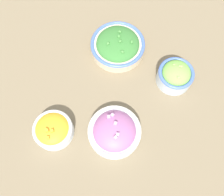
{
  "coord_description": "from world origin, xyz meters",
  "views": [
    {
      "loc": [
        -0.23,
        -0.19,
        0.77
      ],
      "look_at": [
        0.0,
        0.0,
        0.03
      ],
      "focal_mm": 40.0,
      "sensor_mm": 36.0,
      "label": 1
    }
  ],
  "objects_px": {
    "bowl_red_onion": "(114,131)",
    "bowl_lettuce": "(175,75)",
    "bowl_broccoli": "(118,45)",
    "bowl_squash": "(53,130)"
  },
  "relations": [
    {
      "from": "bowl_red_onion",
      "to": "bowl_lettuce",
      "type": "height_order",
      "value": "bowl_lettuce"
    },
    {
      "from": "bowl_broccoli",
      "to": "bowl_red_onion",
      "type": "bearing_deg",
      "value": -143.47
    },
    {
      "from": "bowl_broccoli",
      "to": "bowl_squash",
      "type": "relative_size",
      "value": 1.56
    },
    {
      "from": "bowl_broccoli",
      "to": "bowl_squash",
      "type": "distance_m",
      "value": 0.36
    },
    {
      "from": "bowl_red_onion",
      "to": "bowl_lettuce",
      "type": "bearing_deg",
      "value": -8.32
    },
    {
      "from": "bowl_lettuce",
      "to": "bowl_red_onion",
      "type": "bearing_deg",
      "value": 171.68
    },
    {
      "from": "bowl_red_onion",
      "to": "bowl_broccoli",
      "type": "bearing_deg",
      "value": 36.53
    },
    {
      "from": "bowl_squash",
      "to": "bowl_lettuce",
      "type": "relative_size",
      "value": 1.03
    },
    {
      "from": "bowl_red_onion",
      "to": "bowl_lettuce",
      "type": "xyz_separation_m",
      "value": [
        0.27,
        -0.04,
        0.01
      ]
    },
    {
      "from": "bowl_broccoli",
      "to": "bowl_lettuce",
      "type": "distance_m",
      "value": 0.22
    }
  ]
}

